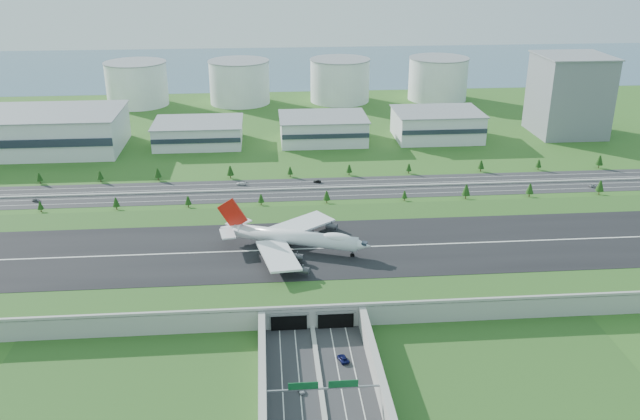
{
  "coord_description": "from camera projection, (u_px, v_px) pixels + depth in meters",
  "views": [
    {
      "loc": [
        -14.96,
        -261.25,
        133.08
      ],
      "look_at": [
        9.94,
        35.0,
        11.64
      ],
      "focal_mm": 38.0,
      "sensor_mm": 36.0,
      "label": 1
    }
  ],
  "objects": [
    {
      "name": "boeing_747",
      "position": [
        294.0,
        237.0,
        286.72
      ],
      "size": [
        64.95,
        60.28,
        21.02
      ],
      "rotation": [
        0.0,
        0.0,
        -0.35
      ],
      "color": "white",
      "rests_on": "airfield_deck"
    },
    {
      "name": "office_tower",
      "position": [
        569.0,
        95.0,
        477.48
      ],
      "size": [
        46.0,
        46.0,
        55.0
      ],
      "primitive_type": "cube",
      "color": "slate",
      "rests_on": "ground"
    },
    {
      "name": "underpass_road",
      "position": [
        325.0,
        408.0,
        199.47
      ],
      "size": [
        38.8,
        120.4,
        8.0
      ],
      "color": "#28282B",
      "rests_on": "ground"
    },
    {
      "name": "airfield_deck",
      "position": [
        304.0,
        258.0,
        290.85
      ],
      "size": [
        520.0,
        100.0,
        9.2
      ],
      "color": "#969791",
      "rests_on": "ground"
    },
    {
      "name": "car_2",
      "position": [
        343.0,
        359.0,
        227.12
      ],
      "size": [
        4.2,
        6.28,
        1.6
      ],
      "primitive_type": "imported",
      "rotation": [
        0.0,
        0.0,
        3.43
      ],
      "color": "#0D1041",
      "rests_on": "ground"
    },
    {
      "name": "fuel_tank_d",
      "position": [
        438.0,
        79.0,
        582.31
      ],
      "size": [
        50.0,
        50.0,
        35.0
      ],
      "primitive_type": "cylinder",
      "color": "silver",
      "rests_on": "ground"
    },
    {
      "name": "car_0",
      "position": [
        301.0,
        390.0,
        211.82
      ],
      "size": [
        2.72,
        4.44,
        1.41
      ],
      "primitive_type": "imported",
      "rotation": [
        0.0,
        0.0,
        0.27
      ],
      "color": "silver",
      "rests_on": "ground"
    },
    {
      "name": "hangar_mid_c",
      "position": [
        437.0,
        125.0,
        472.31
      ],
      "size": [
        58.0,
        42.0,
        19.0
      ],
      "primitive_type": "cube",
      "color": "silver",
      "rests_on": "ground"
    },
    {
      "name": "north_expressway",
      "position": [
        293.0,
        189.0,
        380.1
      ],
      "size": [
        560.0,
        36.0,
        0.12
      ],
      "primitive_type": "cube",
      "color": "#28282B",
      "rests_on": "ground"
    },
    {
      "name": "hangar_mid_b",
      "position": [
        323.0,
        129.0,
        466.48
      ],
      "size": [
        58.0,
        42.0,
        17.0
      ],
      "primitive_type": "cube",
      "color": "silver",
      "rests_on": "ground"
    },
    {
      "name": "car_4",
      "position": [
        36.0,
        200.0,
        362.32
      ],
      "size": [
        4.79,
        2.98,
        1.52
      ],
      "primitive_type": "imported",
      "rotation": [
        0.0,
        0.0,
        1.29
      ],
      "color": "#55565A",
      "rests_on": "ground"
    },
    {
      "name": "car_6",
      "position": [
        594.0,
        186.0,
        383.31
      ],
      "size": [
        5.74,
        2.79,
        1.57
      ],
      "primitive_type": "imported",
      "rotation": [
        0.0,
        0.0,
        1.6
      ],
      "color": "#ADACB1",
      "rests_on": "ground"
    },
    {
      "name": "ground",
      "position": [
        304.0,
        266.0,
        292.48
      ],
      "size": [
        1200.0,
        1200.0,
        0.0
      ],
      "primitive_type": "plane",
      "color": "#244C17",
      "rests_on": "ground"
    },
    {
      "name": "fuel_tank_b",
      "position": [
        240.0,
        82.0,
        569.13
      ],
      "size": [
        50.0,
        50.0,
        35.0
      ],
      "primitive_type": "cylinder",
      "color": "silver",
      "rests_on": "ground"
    },
    {
      "name": "car_7",
      "position": [
        241.0,
        183.0,
        386.59
      ],
      "size": [
        6.17,
        3.97,
        1.66
      ],
      "primitive_type": "imported",
      "rotation": [
        0.0,
        0.0,
        -1.88
      ],
      "color": "white",
      "rests_on": "ground"
    },
    {
      "name": "hangar_west",
      "position": [
        29.0,
        132.0,
        445.24
      ],
      "size": [
        120.0,
        60.0,
        25.0
      ],
      "primitive_type": "cube",
      "color": "silver",
      "rests_on": "ground"
    },
    {
      "name": "bay_water",
      "position": [
        277.0,
        66.0,
        735.27
      ],
      "size": [
        1200.0,
        260.0,
        0.06
      ],
      "primitive_type": "cube",
      "color": "#3E5E76",
      "rests_on": "ground"
    },
    {
      "name": "sign_gantry_near",
      "position": [
        323.0,
        389.0,
        202.18
      ],
      "size": [
        38.7,
        0.7,
        9.8
      ],
      "color": "gray",
      "rests_on": "ground"
    },
    {
      "name": "fuel_tank_c",
      "position": [
        340.0,
        81.0,
        575.72
      ],
      "size": [
        50.0,
        50.0,
        35.0
      ],
      "primitive_type": "cylinder",
      "color": "silver",
      "rests_on": "ground"
    },
    {
      "name": "fuel_tank_a",
      "position": [
        137.0,
        84.0,
        562.54
      ],
      "size": [
        50.0,
        50.0,
        35.0
      ],
      "primitive_type": "cylinder",
      "color": "silver",
      "rests_on": "ground"
    },
    {
      "name": "car_5",
      "position": [
        317.0,
        181.0,
        390.11
      ],
      "size": [
        4.71,
        2.89,
        1.47
      ],
      "primitive_type": "imported",
      "rotation": [
        0.0,
        0.0,
        -1.9
      ],
      "color": "black",
      "rests_on": "ground"
    },
    {
      "name": "tree_row",
      "position": [
        331.0,
        181.0,
        380.02
      ],
      "size": [
        501.25,
        48.6,
        8.26
      ],
      "color": "#3D2819",
      "rests_on": "ground"
    },
    {
      "name": "hangar_mid_a",
      "position": [
        199.0,
        133.0,
        460.27
      ],
      "size": [
        58.0,
        42.0,
        15.0
      ],
      "primitive_type": "cube",
      "color": "silver",
      "rests_on": "ground"
    }
  ]
}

